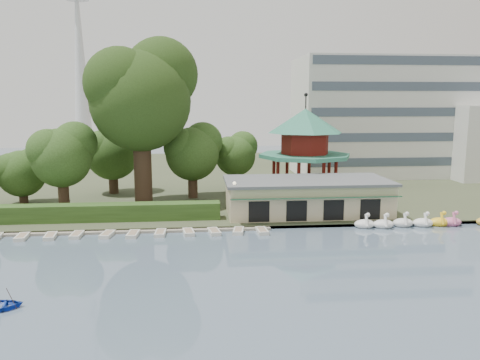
{
  "coord_description": "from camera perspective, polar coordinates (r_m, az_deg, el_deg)",
  "views": [
    {
      "loc": [
        -2.35,
        -29.31,
        12.9
      ],
      "look_at": [
        2.0,
        18.0,
        5.0
      ],
      "focal_mm": 35.0,
      "sensor_mm": 36.0,
      "label": 1
    }
  ],
  "objects": [
    {
      "name": "ground_plane",
      "position": [
        32.11,
        -0.63,
        -14.25
      ],
      "size": [
        220.0,
        220.0,
        0.0
      ],
      "primitive_type": "plane",
      "color": "slate",
      "rests_on": "ground"
    },
    {
      "name": "shore",
      "position": [
        82.33,
        -3.56,
        0.55
      ],
      "size": [
        220.0,
        70.0,
        0.4
      ],
      "primitive_type": "cube",
      "color": "#424930",
      "rests_on": "ground"
    },
    {
      "name": "embankment",
      "position": [
        48.38,
        -2.3,
        -5.85
      ],
      "size": [
        220.0,
        0.6,
        0.3
      ],
      "primitive_type": "cube",
      "color": "gray",
      "rests_on": "ground"
    },
    {
      "name": "dock",
      "position": [
        49.19,
        -16.47,
        -6.02
      ],
      "size": [
        34.0,
        1.6,
        0.24
      ],
      "primitive_type": "cube",
      "color": "gray",
      "rests_on": "ground"
    },
    {
      "name": "boathouse",
      "position": [
        53.79,
        8.13,
        -1.95
      ],
      "size": [
        18.6,
        9.39,
        3.9
      ],
      "color": "#C8B78F",
      "rests_on": "shore"
    },
    {
      "name": "pavilion",
      "position": [
        63.2,
        7.91,
        4.43
      ],
      "size": [
        12.4,
        12.4,
        13.5
      ],
      "color": "#C8B78F",
      "rests_on": "shore"
    },
    {
      "name": "office_building",
      "position": [
        85.84,
        18.96,
        6.82
      ],
      "size": [
        38.0,
        18.0,
        20.0
      ],
      "color": "silver",
      "rests_on": "shore"
    },
    {
      "name": "broadcast_tower",
      "position": [
        175.16,
        -19.05,
        15.85
      ],
      "size": [
        8.0,
        8.0,
        96.0
      ],
      "color": "silver",
      "rests_on": "ground"
    },
    {
      "name": "hedge",
      "position": [
        52.68,
        -19.05,
        -3.81
      ],
      "size": [
        30.0,
        2.0,
        1.8
      ],
      "primitive_type": "cube",
      "color": "#31511D",
      "rests_on": "shore"
    },
    {
      "name": "lamp_post",
      "position": [
        49.39,
        -0.68,
        -1.72
      ],
      "size": [
        0.36,
        0.36,
        4.28
      ],
      "color": "black",
      "rests_on": "shore"
    },
    {
      "name": "big_tree",
      "position": [
        57.88,
        -11.89,
        10.41
      ],
      "size": [
        13.18,
        12.28,
        20.4
      ],
      "color": "#3A281C",
      "rests_on": "shore"
    },
    {
      "name": "small_trees",
      "position": [
        62.07,
        -15.68,
        2.92
      ],
      "size": [
        39.35,
        17.13,
        10.34
      ],
      "color": "#3A281C",
      "rests_on": "shore"
    },
    {
      "name": "swan_boats",
      "position": [
        53.06,
        21.3,
        -4.85
      ],
      "size": [
        15.46,
        2.11,
        1.92
      ],
      "color": "white",
      "rests_on": "ground"
    },
    {
      "name": "moored_rowboats",
      "position": [
        47.72,
        -16.05,
        -6.4
      ],
      "size": [
        32.06,
        2.74,
        0.36
      ],
      "color": "silver",
      "rests_on": "ground"
    }
  ]
}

